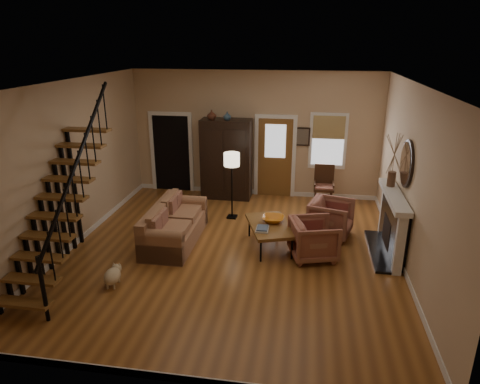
# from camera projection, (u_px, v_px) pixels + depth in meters

# --- Properties ---
(room) EXTENTS (7.00, 7.33, 3.30)m
(room) POSITION_uv_depth(u_px,v_px,m) (227.00, 156.00, 9.75)
(room) COLOR #985B26
(room) RESTS_ON ground
(staircase) EXTENTS (0.94, 2.80, 3.20)m
(staircase) POSITION_uv_depth(u_px,v_px,m) (56.00, 191.00, 7.22)
(staircase) COLOR brown
(staircase) RESTS_ON ground
(fireplace) EXTENTS (0.33, 1.95, 2.30)m
(fireplace) POSITION_uv_depth(u_px,v_px,m) (394.00, 218.00, 8.31)
(fireplace) COLOR black
(fireplace) RESTS_ON ground
(armoire) EXTENTS (1.30, 0.60, 2.10)m
(armoire) POSITION_uv_depth(u_px,v_px,m) (226.00, 159.00, 11.23)
(armoire) COLOR black
(armoire) RESTS_ON ground
(vase_a) EXTENTS (0.24, 0.24, 0.25)m
(vase_a) POSITION_uv_depth(u_px,v_px,m) (212.00, 115.00, 10.80)
(vase_a) COLOR #4C2619
(vase_a) RESTS_ON armoire
(vase_b) EXTENTS (0.20, 0.20, 0.21)m
(vase_b) POSITION_uv_depth(u_px,v_px,m) (227.00, 116.00, 10.74)
(vase_b) COLOR #334C60
(vase_b) RESTS_ON armoire
(sofa) EXTENTS (0.91, 2.10, 0.78)m
(sofa) POSITION_uv_depth(u_px,v_px,m) (175.00, 224.00, 8.90)
(sofa) COLOR #986745
(sofa) RESTS_ON ground
(coffee_table) EXTENTS (1.16, 1.50, 0.51)m
(coffee_table) POSITION_uv_depth(u_px,v_px,m) (270.00, 236.00, 8.70)
(coffee_table) COLOR brown
(coffee_table) RESTS_ON ground
(bowl) EXTENTS (0.45, 0.45, 0.11)m
(bowl) POSITION_uv_depth(u_px,v_px,m) (273.00, 219.00, 8.73)
(bowl) COLOR orange
(bowl) RESTS_ON coffee_table
(books) EXTENTS (0.24, 0.33, 0.06)m
(books) POSITION_uv_depth(u_px,v_px,m) (262.00, 229.00, 8.34)
(books) COLOR beige
(books) RESTS_ON coffee_table
(armchair_left) EXTENTS (1.05, 1.04, 0.78)m
(armchair_left) POSITION_uv_depth(u_px,v_px,m) (314.00, 239.00, 8.24)
(armchair_left) COLOR maroon
(armchair_left) RESTS_ON ground
(armchair_right) EXTENTS (1.07, 1.06, 0.80)m
(armchair_right) POSITION_uv_depth(u_px,v_px,m) (331.00, 218.00, 9.18)
(armchair_right) COLOR maroon
(armchair_right) RESTS_ON ground
(floor_lamp) EXTENTS (0.38, 0.38, 1.59)m
(floor_lamp) POSITION_uv_depth(u_px,v_px,m) (232.00, 186.00, 9.96)
(floor_lamp) COLOR black
(floor_lamp) RESTS_ON ground
(side_chair) EXTENTS (0.54, 0.54, 1.02)m
(side_chair) POSITION_uv_depth(u_px,v_px,m) (324.00, 186.00, 10.85)
(side_chair) COLOR #3D2413
(side_chair) RESTS_ON ground
(dog) EXTENTS (0.29, 0.47, 0.33)m
(dog) POSITION_uv_depth(u_px,v_px,m) (112.00, 277.00, 7.35)
(dog) COLOR beige
(dog) RESTS_ON ground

